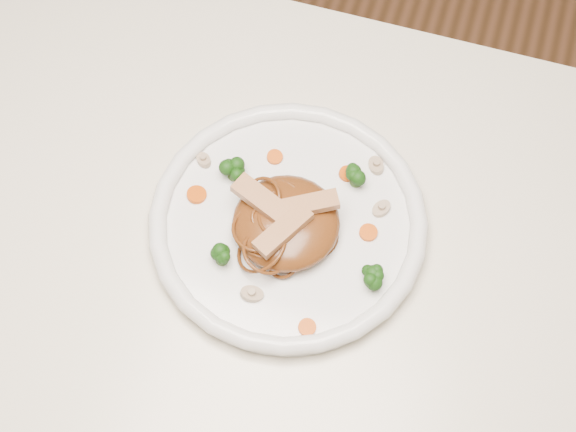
# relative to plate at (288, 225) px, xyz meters

# --- Properties ---
(table) EXTENTS (1.20, 0.80, 0.75)m
(table) POSITION_rel_plate_xyz_m (-0.02, -0.08, -0.11)
(table) COLOR beige
(table) RESTS_ON ground
(plate) EXTENTS (0.34, 0.34, 0.02)m
(plate) POSITION_rel_plate_xyz_m (0.00, 0.00, 0.00)
(plate) COLOR white
(plate) RESTS_ON table
(noodle_mound) EXTENTS (0.14, 0.14, 0.04)m
(noodle_mound) POSITION_rel_plate_xyz_m (0.00, -0.01, 0.02)
(noodle_mound) COLOR brown
(noodle_mound) RESTS_ON plate
(chicken_a) EXTENTS (0.07, 0.05, 0.01)m
(chicken_a) POSITION_rel_plate_xyz_m (0.02, 0.01, 0.05)
(chicken_a) COLOR tan
(chicken_a) RESTS_ON noodle_mound
(chicken_b) EXTENTS (0.08, 0.05, 0.01)m
(chicken_b) POSITION_rel_plate_xyz_m (-0.03, -0.00, 0.05)
(chicken_b) COLOR tan
(chicken_b) RESTS_ON noodle_mound
(chicken_c) EXTENTS (0.05, 0.07, 0.01)m
(chicken_c) POSITION_rel_plate_xyz_m (0.00, -0.03, 0.05)
(chicken_c) COLOR tan
(chicken_c) RESTS_ON noodle_mound
(broccoli_0) EXTENTS (0.03, 0.03, 0.03)m
(broccoli_0) POSITION_rel_plate_xyz_m (0.06, 0.07, 0.02)
(broccoli_0) COLOR #17460E
(broccoli_0) RESTS_ON plate
(broccoli_1) EXTENTS (0.02, 0.02, 0.03)m
(broccoli_1) POSITION_rel_plate_xyz_m (-0.08, 0.04, 0.02)
(broccoli_1) COLOR #17460E
(broccoli_1) RESTS_ON plate
(broccoli_2) EXTENTS (0.03, 0.03, 0.03)m
(broccoli_2) POSITION_rel_plate_xyz_m (-0.05, -0.06, 0.02)
(broccoli_2) COLOR #17460E
(broccoli_2) RESTS_ON plate
(broccoli_3) EXTENTS (0.03, 0.03, 0.03)m
(broccoli_3) POSITION_rel_plate_xyz_m (0.10, -0.04, 0.02)
(broccoli_3) COLOR #17460E
(broccoli_3) RESTS_ON plate
(carrot_0) EXTENTS (0.02, 0.02, 0.00)m
(carrot_0) POSITION_rel_plate_xyz_m (0.05, 0.08, 0.01)
(carrot_0) COLOR #D34A07
(carrot_0) RESTS_ON plate
(carrot_1) EXTENTS (0.03, 0.03, 0.00)m
(carrot_1) POSITION_rel_plate_xyz_m (-0.11, 0.00, 0.01)
(carrot_1) COLOR #D34A07
(carrot_1) RESTS_ON plate
(carrot_2) EXTENTS (0.02, 0.02, 0.00)m
(carrot_2) POSITION_rel_plate_xyz_m (0.09, 0.01, 0.01)
(carrot_2) COLOR #D34A07
(carrot_2) RESTS_ON plate
(carrot_3) EXTENTS (0.02, 0.02, 0.00)m
(carrot_3) POSITION_rel_plate_xyz_m (-0.04, 0.07, 0.01)
(carrot_3) COLOR #D34A07
(carrot_3) RESTS_ON plate
(carrot_4) EXTENTS (0.02, 0.02, 0.00)m
(carrot_4) POSITION_rel_plate_xyz_m (0.05, -0.11, 0.01)
(carrot_4) COLOR #D34A07
(carrot_4) RESTS_ON plate
(mushroom_0) EXTENTS (0.03, 0.03, 0.01)m
(mushroom_0) POSITION_rel_plate_xyz_m (-0.01, -0.09, 0.01)
(mushroom_0) COLOR beige
(mushroom_0) RESTS_ON plate
(mushroom_1) EXTENTS (0.03, 0.03, 0.01)m
(mushroom_1) POSITION_rel_plate_xyz_m (0.09, 0.04, 0.01)
(mushroom_1) COLOR beige
(mushroom_1) RESTS_ON plate
(mushroom_2) EXTENTS (0.03, 0.03, 0.01)m
(mushroom_2) POSITION_rel_plate_xyz_m (-0.11, 0.05, 0.01)
(mushroom_2) COLOR beige
(mushroom_2) RESTS_ON plate
(mushroom_3) EXTENTS (0.03, 0.03, 0.01)m
(mushroom_3) POSITION_rel_plate_xyz_m (0.07, 0.10, 0.01)
(mushroom_3) COLOR beige
(mushroom_3) RESTS_ON plate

